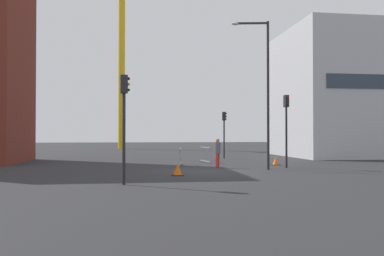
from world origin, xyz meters
name	(u,v)px	position (x,y,z in m)	size (l,w,h in m)	color
ground	(207,171)	(0.00, 0.00, 0.00)	(160.00, 160.00, 0.00)	#28282B
office_block	(358,94)	(16.19, 12.86, 5.60)	(13.38, 10.57, 11.19)	#B7B7BC
construction_crane	(124,42)	(-5.37, 34.27, 14.55)	(14.99, 3.94, 22.27)	gold
streetlamp_tall	(264,82)	(3.29, 0.44, 4.83)	(2.07, 0.51, 8.24)	#232326
traffic_light_far	(286,119)	(4.96, 1.36, 2.83)	(0.28, 0.38, 4.24)	#232326
traffic_light_verge	(224,127)	(3.41, 10.99, 2.55)	(0.39, 0.32, 3.78)	#232326
traffic_light_near	(124,111)	(-4.19, -5.35, 2.83)	(0.38, 0.26, 4.24)	#232326
pedestrian_walking	(218,151)	(0.98, 1.89, 1.00)	(0.34, 0.34, 1.71)	red
safety_barrier_right_run	(205,154)	(1.03, 6.34, 0.56)	(0.35, 2.06, 1.08)	gray
safety_barrier_left_run	(180,157)	(-0.99, 3.81, 0.56)	(0.40, 2.41, 1.08)	gray
traffic_cone_striped	(276,161)	(5.07, 3.52, 0.24)	(0.52, 0.52, 0.53)	black
traffic_cone_on_verge	(178,170)	(-1.77, -2.10, 0.27)	(0.58, 0.58, 0.58)	black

